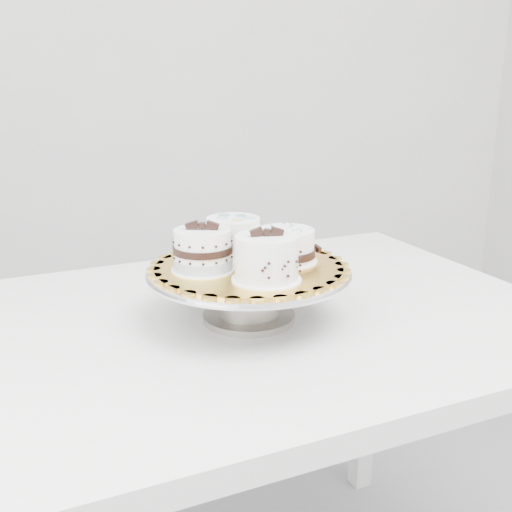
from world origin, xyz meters
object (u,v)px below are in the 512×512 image
object	(u,v)px
cake_banded	(203,251)
cake_dots	(233,237)
cake_stand	(249,285)
table	(227,357)
cake_board	(249,267)
cake_ribbon	(286,246)
cake_swirl	(267,259)

from	to	relation	value
cake_banded	cake_dots	bearing A→B (deg)	64.68
cake_stand	cake_dots	bearing A→B (deg)	97.05
table	cake_board	xyz separation A→B (m)	(0.04, -0.02, 0.18)
cake_banded	cake_dots	size ratio (longest dim) A/B	1.03
cake_stand	cake_ribbon	world-z (taller)	cake_ribbon
cake_ribbon	cake_board	bearing A→B (deg)	161.45
cake_banded	cake_ribbon	world-z (taller)	cake_banded
table	cake_board	bearing A→B (deg)	-33.20
cake_board	cake_dots	distance (m)	0.08
cake_swirl	cake_ribbon	xyz separation A→B (m)	(0.07, 0.09, -0.01)
table	cake_banded	xyz separation A→B (m)	(-0.04, -0.02, 0.21)
table	cake_board	size ratio (longest dim) A/B	4.00
cake_banded	cake_ribbon	bearing A→B (deg)	24.26
cake_swirl	cake_banded	size ratio (longest dim) A/B	0.92
cake_stand	cake_swirl	xyz separation A→B (m)	(0.00, -0.08, 0.07)
cake_swirl	cake_banded	bearing A→B (deg)	143.64
cake_ribbon	cake_stand	bearing A→B (deg)	161.45
cake_dots	cake_swirl	bearing A→B (deg)	-103.56
cake_board	cake_swirl	distance (m)	0.09
cake_dots	cake_ribbon	size ratio (longest dim) A/B	0.92
cake_stand	cake_dots	size ratio (longest dim) A/B	2.92
cake_stand	cake_ribbon	bearing A→B (deg)	5.70
cake_swirl	cake_dots	distance (m)	0.15
cake_banded	cake_ribbon	xyz separation A→B (m)	(0.15, 0.01, -0.01)
cake_board	cake_ribbon	size ratio (longest dim) A/B	2.46
cake_board	cake_banded	world-z (taller)	cake_banded
table	cake_dots	world-z (taller)	cake_dots
cake_board	cake_swirl	xyz separation A→B (m)	(0.00, -0.08, 0.04)
table	cake_dots	bearing A→B (deg)	53.78
cake_swirl	cake_dots	size ratio (longest dim) A/B	0.95
cake_dots	cake_ribbon	bearing A→B (deg)	-55.46
cake_swirl	cake_ribbon	distance (m)	0.11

